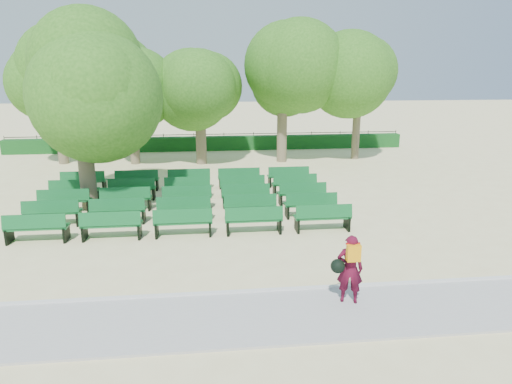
# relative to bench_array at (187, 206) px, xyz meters

# --- Properties ---
(ground) EXTENTS (120.00, 120.00, 0.00)m
(ground) POSITION_rel_bench_array_xyz_m (1.03, -0.95, -0.10)
(ground) COLOR beige
(paving) EXTENTS (30.00, 2.20, 0.06)m
(paving) POSITION_rel_bench_array_xyz_m (1.03, -8.35, -0.07)
(paving) COLOR #AAA9A5
(paving) RESTS_ON ground
(curb) EXTENTS (30.00, 0.12, 0.10)m
(curb) POSITION_rel_bench_array_xyz_m (1.03, -7.20, -0.05)
(curb) COLOR silver
(curb) RESTS_ON ground
(hedge) EXTENTS (26.00, 0.70, 0.90)m
(hedge) POSITION_rel_bench_array_xyz_m (1.03, 13.05, 0.35)
(hedge) COLOR #144E1B
(hedge) RESTS_ON ground
(fence) EXTENTS (26.00, 0.10, 1.02)m
(fence) POSITION_rel_bench_array_xyz_m (1.03, 13.45, -0.10)
(fence) COLOR black
(fence) RESTS_ON ground
(tree_line) EXTENTS (21.80, 6.80, 7.04)m
(tree_line) POSITION_rel_bench_array_xyz_m (1.03, 9.05, -0.10)
(tree_line) COLOR #36711E
(tree_line) RESTS_ON ground
(bench_array) EXTENTS (1.90, 0.71, 1.18)m
(bench_array) POSITION_rel_bench_array_xyz_m (0.00, 0.00, 0.00)
(bench_array) COLOR #0F5A26
(bench_array) RESTS_ON ground
(tree_among) EXTENTS (4.73, 4.73, 6.69)m
(tree_among) POSITION_rel_bench_array_xyz_m (-3.74, 0.44, 4.43)
(tree_among) COLOR brown
(tree_among) RESTS_ON ground
(person) EXTENTS (0.80, 0.53, 1.61)m
(person) POSITION_rel_bench_array_xyz_m (3.89, -7.94, 0.80)
(person) COLOR #4C0A1F
(person) RESTS_ON ground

